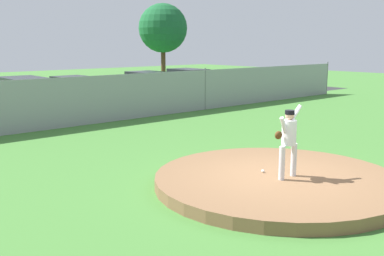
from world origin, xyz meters
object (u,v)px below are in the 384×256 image
parked_car_silver (188,83)px  parked_car_slate (149,88)px  baseball (263,171)px  parked_car_charcoal (77,93)px  parked_car_teal (24,97)px  pitcher_youth (288,137)px

parked_car_silver → parked_car_slate: bearing=-165.7°
baseball → parked_car_charcoal: 14.56m
parked_car_slate → parked_car_silver: bearing=14.3°
parked_car_charcoal → parked_car_slate: bearing=-9.0°
parked_car_charcoal → parked_car_slate: 4.01m
parked_car_teal → parked_car_charcoal: size_ratio=0.97×
parked_car_teal → parked_car_charcoal: 2.94m
pitcher_youth → parked_car_teal: (-0.26, 14.34, -0.38)m
parked_car_silver → parked_car_teal: 10.51m
parked_car_teal → parked_car_slate: bearing=-0.5°
parked_car_charcoal → parked_car_slate: size_ratio=1.10×
pitcher_youth → parked_car_charcoal: pitcher_youth is taller
baseball → parked_car_slate: size_ratio=0.02×
pitcher_youth → parked_car_silver: (10.21, 15.21, -0.40)m
parked_car_slate → parked_car_teal: bearing=179.5°
parked_car_teal → parked_car_charcoal: bearing=11.1°
pitcher_youth → parked_car_teal: pitcher_youth is taller
pitcher_youth → parked_car_teal: bearing=91.0°
pitcher_youth → baseball: pitcher_youth is taller
pitcher_youth → baseball: (-0.09, 0.62, -0.90)m
parked_car_silver → parked_car_charcoal: size_ratio=0.91×
baseball → parked_car_teal: parked_car_teal is taller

